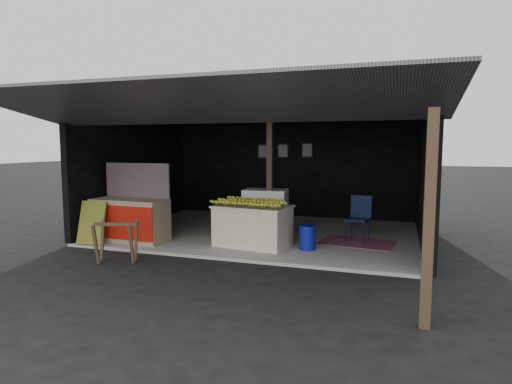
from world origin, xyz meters
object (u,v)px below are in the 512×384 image
(banana_table, at_px, (253,226))
(water_barrel, at_px, (307,238))
(white_crate, at_px, (265,213))
(neighbor_stall, at_px, (130,218))
(plastic_chair, at_px, (359,214))
(sawhorse, at_px, (116,238))

(banana_table, relative_size, water_barrel, 3.56)
(white_crate, height_order, water_barrel, white_crate)
(white_crate, distance_m, neighbor_stall, 2.93)
(water_barrel, bearing_deg, neighbor_stall, -173.87)
(plastic_chair, bearing_deg, banana_table, -136.31)
(white_crate, xyz_separation_m, sawhorse, (-1.91, -2.76, -0.12))
(neighbor_stall, height_order, plastic_chair, neighbor_stall)
(banana_table, xyz_separation_m, sawhorse, (-1.94, -1.79, -0.01))
(neighbor_stall, height_order, sawhorse, neighbor_stall)
(banana_table, distance_m, plastic_chair, 2.31)
(banana_table, xyz_separation_m, plastic_chair, (2.00, 1.15, 0.16))
(sawhorse, relative_size, plastic_chair, 0.87)
(water_barrel, xyz_separation_m, plastic_chair, (0.88, 1.13, 0.34))
(banana_table, xyz_separation_m, water_barrel, (1.12, 0.02, -0.19))
(water_barrel, height_order, plastic_chair, plastic_chair)
(neighbor_stall, xyz_separation_m, sawhorse, (0.69, -1.41, -0.09))
(water_barrel, relative_size, plastic_chair, 0.47)
(banana_table, bearing_deg, sawhorse, -129.95)
(sawhorse, bearing_deg, banana_table, 21.92)
(white_crate, bearing_deg, sawhorse, -130.02)
(sawhorse, height_order, plastic_chair, plastic_chair)
(neighbor_stall, relative_size, plastic_chair, 1.71)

